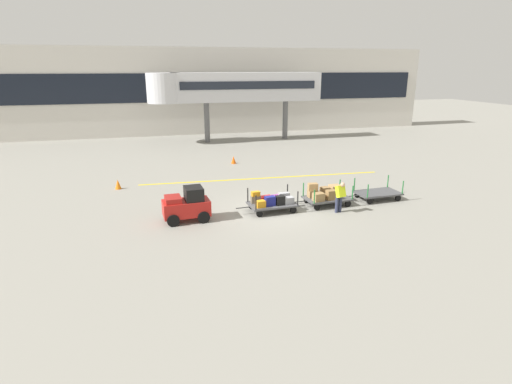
{
  "coord_description": "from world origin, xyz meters",
  "views": [
    {
      "loc": [
        -5.77,
        -18.28,
        6.81
      ],
      "look_at": [
        -0.91,
        -0.2,
        1.09
      ],
      "focal_mm": 28.89,
      "sensor_mm": 36.0,
      "label": 1
    }
  ],
  "objects": [
    {
      "name": "baggage_cart_tail",
      "position": [
        5.94,
        0.28,
        0.35
      ],
      "size": [
        3.04,
        1.53,
        1.1
      ],
      "color": "#4C4C4F",
      "rests_on": "ground_plane"
    },
    {
      "name": "jet_bridge",
      "position": [
        1.96,
        19.99,
        4.94
      ],
      "size": [
        16.03,
        3.0,
        6.3
      ],
      "color": "silver",
      "rests_on": "ground_plane"
    },
    {
      "name": "safety_cone_near",
      "position": [
        0.3,
        10.62,
        0.28
      ],
      "size": [
        0.36,
        0.36,
        0.55
      ],
      "primitive_type": "cone",
      "color": "#EA590F",
      "rests_on": "ground_plane"
    },
    {
      "name": "apron_lead_line",
      "position": [
        1.26,
        6.05,
        0.0
      ],
      "size": [
        15.42,
        1.02,
        0.01
      ],
      "primitive_type": "cube",
      "rotation": [
        0.0,
        0.0,
        -0.05
      ],
      "color": "yellow",
      "rests_on": "ground_plane"
    },
    {
      "name": "baggage_tug",
      "position": [
        -4.2,
        -0.29,
        0.75
      ],
      "size": [
        2.16,
        1.33,
        1.58
      ],
      "color": "red",
      "rests_on": "ground_plane"
    },
    {
      "name": "baggage_cart_middle",
      "position": [
        2.88,
        0.17,
        0.54
      ],
      "size": [
        3.04,
        1.53,
        1.13
      ],
      "color": "#4C4C4F",
      "rests_on": "ground_plane"
    },
    {
      "name": "baggage_cart_lead",
      "position": [
        -0.04,
        -0.05,
        0.5
      ],
      "size": [
        3.04,
        1.53,
        1.1
      ],
      "color": "#4C4C4F",
      "rests_on": "ground_plane"
    },
    {
      "name": "baggage_handler",
      "position": [
        3.03,
        -1.11,
        0.87
      ],
      "size": [
        0.47,
        0.49,
        1.56
      ],
      "color": "#2D334C",
      "rests_on": "ground_plane"
    },
    {
      "name": "safety_cone_far",
      "position": [
        -7.55,
        5.94,
        0.28
      ],
      "size": [
        0.36,
        0.36,
        0.55
      ],
      "primitive_type": "cone",
      "color": "orange",
      "rests_on": "ground_plane"
    },
    {
      "name": "ground_plane",
      "position": [
        0.0,
        0.0,
        0.0
      ],
      "size": [
        120.0,
        120.0,
        0.0
      ],
      "primitive_type": "plane",
      "color": "gray"
    },
    {
      "name": "terminal_building",
      "position": [
        0.0,
        25.98,
        4.35
      ],
      "size": [
        50.42,
        2.51,
        8.69
      ],
      "color": "beige",
      "rests_on": "ground_plane"
    }
  ]
}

